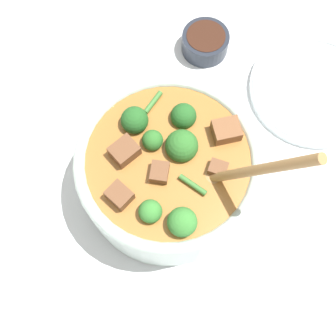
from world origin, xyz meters
The scene contains 4 objects.
ground_plane centered at (0.00, 0.00, 0.00)m, with size 4.00×4.00×0.00m, color silver.
stew_bowl centered at (0.00, 0.00, 0.07)m, with size 0.27×0.25×0.26m.
condiment_bowl centered at (0.15, -0.21, 0.02)m, with size 0.08×0.08×0.04m.
empty_plate centered at (-0.03, -0.29, 0.01)m, with size 0.21×0.21×0.02m.
Camera 1 is at (-0.15, 0.13, 0.61)m, focal length 45.00 mm.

